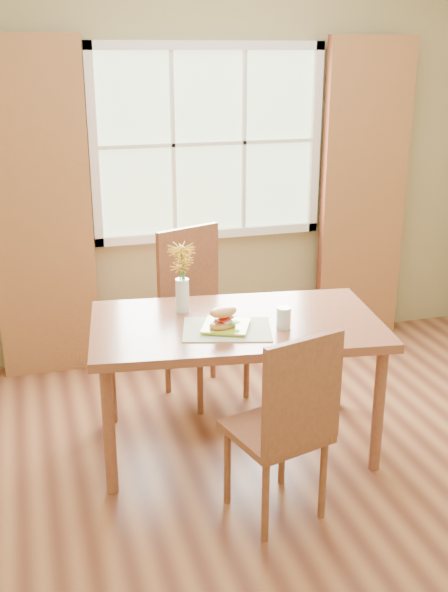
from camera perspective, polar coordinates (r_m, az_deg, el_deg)
room at (r=3.11m, az=7.82°, el=5.44°), size 4.24×3.84×2.74m
window at (r=4.82m, az=-1.29°, el=12.45°), size 1.62×0.06×1.32m
curtain_left at (r=4.64m, az=-14.87°, el=6.49°), size 0.65×0.08×2.20m
curtain_right at (r=5.22m, az=11.41°, el=8.18°), size 0.65×0.08×2.20m
dining_table at (r=3.70m, az=1.01°, el=-3.20°), size 1.63×1.06×0.74m
chair_near at (r=3.18m, az=5.20°, el=-10.15°), size 0.49×0.49×0.97m
chair_far at (r=4.36m, az=-2.19°, el=-0.76°), size 0.57×0.57×1.07m
placemat at (r=3.56m, az=0.25°, el=-2.77°), size 0.52×0.44×0.01m
plate at (r=3.56m, az=0.16°, el=-2.60°), size 0.31×0.31×0.01m
croissant_sandwich at (r=3.51m, az=-0.06°, el=-1.81°), size 0.19×0.16×0.12m
water_glass at (r=3.58m, az=4.93°, el=-1.83°), size 0.07×0.07×0.11m
flower_vase at (r=3.74m, az=-3.48°, el=2.19°), size 0.16×0.16×0.39m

